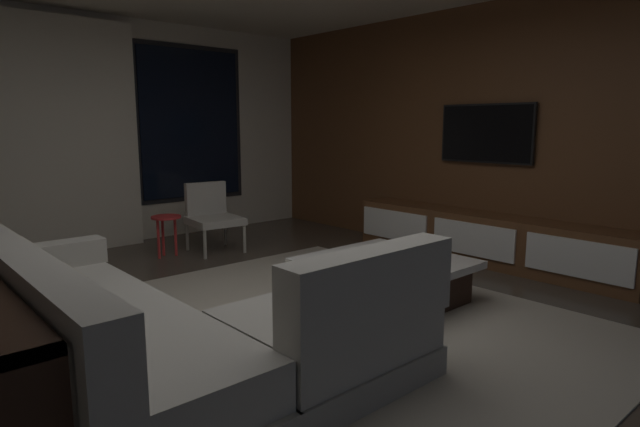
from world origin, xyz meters
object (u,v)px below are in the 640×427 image
(sectional_couch, at_px, (158,335))
(accent_chair_near_window, at_px, (212,213))
(media_console, at_px, (488,240))
(coffee_table, at_px, (385,280))
(side_stool, at_px, (166,224))
(book_stack_on_coffee_table, at_px, (365,255))
(mounted_tv, at_px, (486,133))

(sectional_couch, distance_m, accent_chair_near_window, 3.24)
(sectional_couch, bearing_deg, media_console, 2.62)
(sectional_couch, relative_size, coffee_table, 2.16)
(sectional_couch, xyz_separation_m, accent_chair_near_window, (1.89, 2.63, 0.14))
(side_stool, xyz_separation_m, media_console, (2.37, -2.51, -0.12))
(side_stool, bearing_deg, book_stack_on_coffee_table, -78.66)
(media_console, bearing_deg, coffee_table, -176.97)
(coffee_table, xyz_separation_m, accent_chair_near_window, (-0.10, 2.55, 0.25))
(coffee_table, height_order, book_stack_on_coffee_table, book_stack_on_coffee_table)
(coffee_table, distance_m, accent_chair_near_window, 2.57)
(side_stool, bearing_deg, mounted_tv, -42.17)
(book_stack_on_coffee_table, height_order, accent_chair_near_window, accent_chair_near_window)
(coffee_table, xyz_separation_m, mounted_tv, (1.91, 0.29, 1.16))
(coffee_table, xyz_separation_m, media_console, (1.73, 0.09, 0.06))
(coffee_table, xyz_separation_m, book_stack_on_coffee_table, (-0.14, 0.09, 0.22))
(accent_chair_near_window, xyz_separation_m, media_console, (1.83, -2.46, -0.18))
(accent_chair_near_window, distance_m, side_stool, 0.55)
(sectional_couch, bearing_deg, book_stack_on_coffee_table, 5.29)
(coffee_table, bearing_deg, accent_chair_near_window, 92.35)
(accent_chair_near_window, bearing_deg, coffee_table, -87.65)
(side_stool, bearing_deg, sectional_couch, -116.69)
(book_stack_on_coffee_table, height_order, mounted_tv, mounted_tv)
(book_stack_on_coffee_table, relative_size, side_stool, 0.60)
(sectional_couch, xyz_separation_m, book_stack_on_coffee_table, (1.85, 0.17, 0.11))
(accent_chair_near_window, xyz_separation_m, mounted_tv, (2.01, -2.26, 0.92))
(sectional_couch, xyz_separation_m, side_stool, (1.35, 2.68, 0.08))
(side_stool, distance_m, media_console, 3.45)
(accent_chair_near_window, height_order, side_stool, accent_chair_near_window)
(media_console, bearing_deg, book_stack_on_coffee_table, 179.97)
(media_console, bearing_deg, sectional_couch, -177.38)
(coffee_table, distance_m, mounted_tv, 2.25)
(mounted_tv, bearing_deg, book_stack_on_coffee_table, -174.51)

